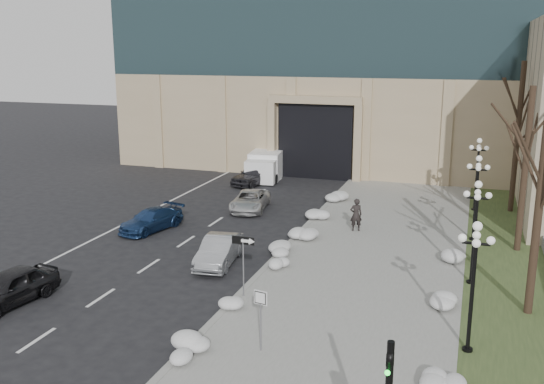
{
  "coord_description": "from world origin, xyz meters",
  "views": [
    {
      "loc": [
        7.99,
        -14.26,
        10.38
      ],
      "look_at": [
        -1.11,
        12.68,
        3.5
      ],
      "focal_mm": 40.0,
      "sensor_mm": 36.0,
      "label": 1
    }
  ],
  "objects_px": {
    "car_e": "(254,175)",
    "keep_sign": "(261,308)",
    "lamppost_a": "(474,270)",
    "car_d": "(250,201)",
    "one_way_sign": "(247,248)",
    "car_c": "(151,220)",
    "car_a": "(9,287)",
    "pedestrian": "(356,215)",
    "lamppost_d": "(478,165)",
    "box_truck": "(267,164)",
    "car_b": "(219,251)",
    "lamppost_b": "(476,219)",
    "lamppost_c": "(477,187)"
  },
  "relations": [
    {
      "from": "car_a",
      "to": "pedestrian",
      "type": "xyz_separation_m",
      "value": [
        11.6,
        14.27,
        0.34
      ]
    },
    {
      "from": "car_d",
      "to": "lamppost_c",
      "type": "xyz_separation_m",
      "value": [
        13.8,
        -2.27,
        2.45
      ]
    },
    {
      "from": "pedestrian",
      "to": "lamppost_c",
      "type": "relative_size",
      "value": 0.4
    },
    {
      "from": "car_a",
      "to": "pedestrian",
      "type": "relative_size",
      "value": 2.27
    },
    {
      "from": "car_c",
      "to": "one_way_sign",
      "type": "height_order",
      "value": "one_way_sign"
    },
    {
      "from": "car_b",
      "to": "box_truck",
      "type": "bearing_deg",
      "value": 95.03
    },
    {
      "from": "car_d",
      "to": "lamppost_b",
      "type": "height_order",
      "value": "lamppost_b"
    },
    {
      "from": "lamppost_a",
      "to": "one_way_sign",
      "type": "bearing_deg",
      "value": 168.01
    },
    {
      "from": "lamppost_b",
      "to": "car_b",
      "type": "bearing_deg",
      "value": -174.38
    },
    {
      "from": "pedestrian",
      "to": "box_truck",
      "type": "distance_m",
      "value": 15.96
    },
    {
      "from": "box_truck",
      "to": "car_e",
      "type": "bearing_deg",
      "value": -99.27
    },
    {
      "from": "car_e",
      "to": "pedestrian",
      "type": "distance_m",
      "value": 13.84
    },
    {
      "from": "car_d",
      "to": "box_truck",
      "type": "xyz_separation_m",
      "value": [
        -2.26,
        9.97,
        0.43
      ]
    },
    {
      "from": "one_way_sign",
      "to": "box_truck",
      "type": "bearing_deg",
      "value": 106.05
    },
    {
      "from": "box_truck",
      "to": "lamppost_b",
      "type": "distance_m",
      "value": 24.76
    },
    {
      "from": "car_e",
      "to": "lamppost_d",
      "type": "xyz_separation_m",
      "value": [
        16.12,
        -2.87,
        2.31
      ]
    },
    {
      "from": "one_way_sign",
      "to": "keep_sign",
      "type": "height_order",
      "value": "one_way_sign"
    },
    {
      "from": "pedestrian",
      "to": "one_way_sign",
      "type": "bearing_deg",
      "value": 54.27
    },
    {
      "from": "pedestrian",
      "to": "box_truck",
      "type": "xyz_separation_m",
      "value": [
        -9.7,
        12.68,
        -0.02
      ]
    },
    {
      "from": "car_a",
      "to": "keep_sign",
      "type": "bearing_deg",
      "value": 6.08
    },
    {
      "from": "one_way_sign",
      "to": "car_d",
      "type": "bearing_deg",
      "value": 109.14
    },
    {
      "from": "lamppost_d",
      "to": "car_b",
      "type": "bearing_deg",
      "value": -129.53
    },
    {
      "from": "lamppost_d",
      "to": "car_d",
      "type": "bearing_deg",
      "value": -162.94
    },
    {
      "from": "car_a",
      "to": "lamppost_d",
      "type": "height_order",
      "value": "lamppost_d"
    },
    {
      "from": "pedestrian",
      "to": "lamppost_c",
      "type": "xyz_separation_m",
      "value": [
        6.36,
        0.44,
        2.01
      ]
    },
    {
      "from": "car_d",
      "to": "one_way_sign",
      "type": "xyz_separation_m",
      "value": [
        4.91,
        -13.38,
        1.63
      ]
    },
    {
      "from": "car_a",
      "to": "car_e",
      "type": "bearing_deg",
      "value": 94.78
    },
    {
      "from": "lamppost_c",
      "to": "lamppost_b",
      "type": "bearing_deg",
      "value": -90.0
    },
    {
      "from": "car_d",
      "to": "one_way_sign",
      "type": "height_order",
      "value": "one_way_sign"
    },
    {
      "from": "car_d",
      "to": "lamppost_a",
      "type": "relative_size",
      "value": 0.94
    },
    {
      "from": "car_e",
      "to": "lamppost_c",
      "type": "distance_m",
      "value": 18.79
    },
    {
      "from": "car_e",
      "to": "keep_sign",
      "type": "xyz_separation_m",
      "value": [
        9.34,
        -24.67,
        0.95
      ]
    },
    {
      "from": "car_b",
      "to": "lamppost_c",
      "type": "relative_size",
      "value": 0.88
    },
    {
      "from": "car_e",
      "to": "lamppost_b",
      "type": "relative_size",
      "value": 0.94
    },
    {
      "from": "box_truck",
      "to": "lamppost_a",
      "type": "bearing_deg",
      "value": -65.53
    },
    {
      "from": "keep_sign",
      "to": "lamppost_a",
      "type": "relative_size",
      "value": 0.49
    },
    {
      "from": "pedestrian",
      "to": "lamppost_c",
      "type": "bearing_deg",
      "value": 161.54
    },
    {
      "from": "car_b",
      "to": "lamppost_b",
      "type": "bearing_deg",
      "value": -1.78
    },
    {
      "from": "car_e",
      "to": "pedestrian",
      "type": "height_order",
      "value": "pedestrian"
    },
    {
      "from": "pedestrian",
      "to": "lamppost_d",
      "type": "height_order",
      "value": "lamppost_d"
    },
    {
      "from": "car_d",
      "to": "one_way_sign",
      "type": "bearing_deg",
      "value": -78.32
    },
    {
      "from": "car_c",
      "to": "car_e",
      "type": "xyz_separation_m",
      "value": [
        1.51,
        13.09,
        0.14
      ]
    },
    {
      "from": "keep_sign",
      "to": "car_b",
      "type": "bearing_deg",
      "value": 133.19
    },
    {
      "from": "lamppost_c",
      "to": "lamppost_d",
      "type": "height_order",
      "value": "same"
    },
    {
      "from": "car_d",
      "to": "car_e",
      "type": "height_order",
      "value": "car_e"
    },
    {
      "from": "one_way_sign",
      "to": "lamppost_a",
      "type": "bearing_deg",
      "value": -13.02
    },
    {
      "from": "keep_sign",
      "to": "lamppost_a",
      "type": "xyz_separation_m",
      "value": [
        6.78,
        2.31,
        1.36
      ]
    },
    {
      "from": "pedestrian",
      "to": "box_truck",
      "type": "relative_size",
      "value": 0.27
    },
    {
      "from": "car_b",
      "to": "pedestrian",
      "type": "relative_size",
      "value": 2.23
    },
    {
      "from": "pedestrian",
      "to": "lamppost_d",
      "type": "xyz_separation_m",
      "value": [
        6.36,
        6.94,
        2.01
      ]
    }
  ]
}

